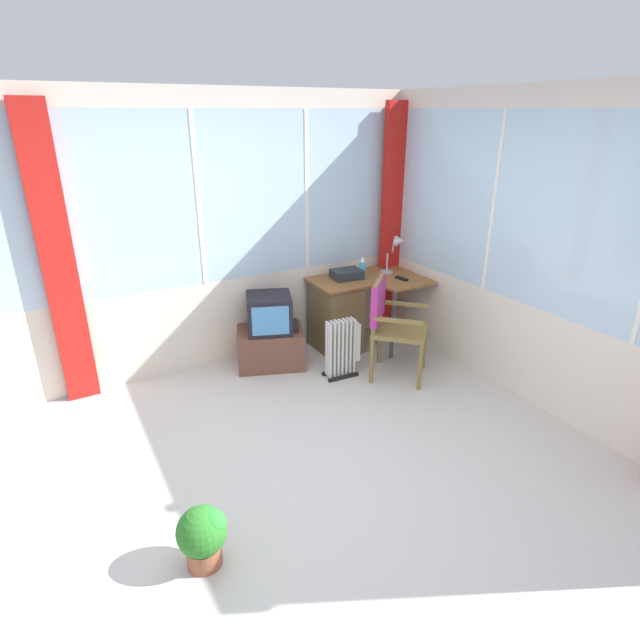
# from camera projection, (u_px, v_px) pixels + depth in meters

# --- Properties ---
(ground) EXTENTS (5.35, 5.16, 0.06)m
(ground) POSITION_uv_depth(u_px,v_px,m) (311.00, 490.00, 3.45)
(ground) COLOR beige
(north_window_panel) EXTENTS (4.35, 0.07, 2.55)m
(north_window_panel) POSITION_uv_depth(u_px,v_px,m) (201.00, 238.00, 4.65)
(north_window_panel) COLOR beige
(north_window_panel) RESTS_ON ground
(east_window_panel) EXTENTS (0.07, 4.16, 2.55)m
(east_window_panel) POSITION_uv_depth(u_px,v_px,m) (559.00, 261.00, 3.95)
(east_window_panel) COLOR beige
(east_window_panel) RESTS_ON ground
(curtain_north_left) EXTENTS (0.26, 0.08, 2.45)m
(curtain_north_left) POSITION_uv_depth(u_px,v_px,m) (58.00, 263.00, 4.07)
(curtain_north_left) COLOR red
(curtain_north_left) RESTS_ON ground
(curtain_corner) EXTENTS (0.26, 0.07, 2.45)m
(curtain_corner) POSITION_uv_depth(u_px,v_px,m) (392.00, 223.00, 5.50)
(curtain_corner) COLOR red
(curtain_corner) RESTS_ON ground
(desk) EXTENTS (1.13, 0.79, 0.75)m
(desk) POSITION_uv_depth(u_px,v_px,m) (340.00, 313.00, 5.31)
(desk) COLOR brown
(desk) RESTS_ON ground
(desk_lamp) EXTENTS (0.24, 0.21, 0.41)m
(desk_lamp) POSITION_uv_depth(u_px,v_px,m) (397.00, 248.00, 5.34)
(desk_lamp) COLOR #B2B7BC
(desk_lamp) RESTS_ON desk
(tv_remote) EXTENTS (0.07, 0.16, 0.02)m
(tv_remote) POSITION_uv_depth(u_px,v_px,m) (402.00, 279.00, 5.22)
(tv_remote) COLOR black
(tv_remote) RESTS_ON desk
(spray_bottle) EXTENTS (0.06, 0.06, 0.22)m
(spray_bottle) POSITION_uv_depth(u_px,v_px,m) (362.00, 267.00, 5.29)
(spray_bottle) COLOR #3FABCC
(spray_bottle) RESTS_ON desk
(paper_tray) EXTENTS (0.32, 0.26, 0.09)m
(paper_tray) POSITION_uv_depth(u_px,v_px,m) (347.00, 274.00, 5.25)
(paper_tray) COLOR #252D30
(paper_tray) RESTS_ON desk
(wooden_armchair) EXTENTS (0.68, 0.68, 0.94)m
(wooden_armchair) POSITION_uv_depth(u_px,v_px,m) (388.00, 316.00, 4.70)
(wooden_armchair) COLOR olive
(wooden_armchair) RESTS_ON ground
(tv_on_stand) EXTENTS (0.75, 0.64, 0.73)m
(tv_on_stand) POSITION_uv_depth(u_px,v_px,m) (270.00, 335.00, 4.97)
(tv_on_stand) COLOR brown
(tv_on_stand) RESTS_ON ground
(space_heater) EXTENTS (0.35, 0.19, 0.57)m
(space_heater) POSITION_uv_depth(u_px,v_px,m) (343.00, 348.00, 4.78)
(space_heater) COLOR silver
(space_heater) RESTS_ON ground
(potted_plant) EXTENTS (0.28, 0.28, 0.37)m
(potted_plant) POSITION_uv_depth(u_px,v_px,m) (203.00, 534.00, 2.77)
(potted_plant) COLOR #975239
(potted_plant) RESTS_ON ground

